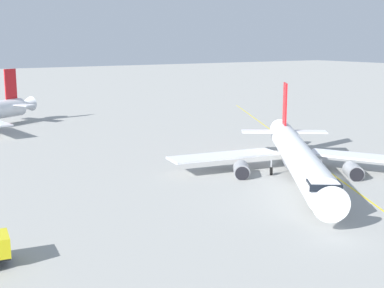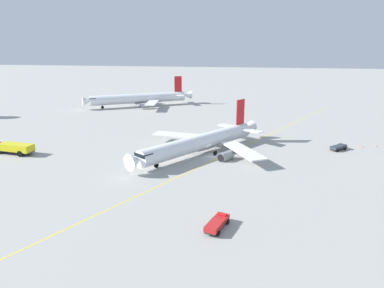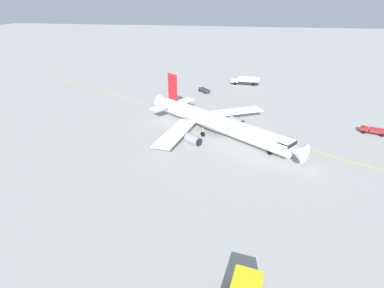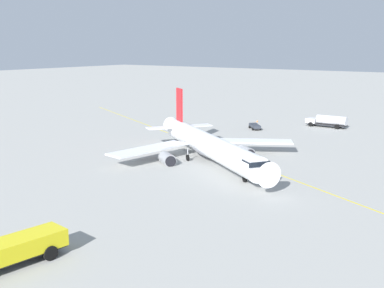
# 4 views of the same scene
# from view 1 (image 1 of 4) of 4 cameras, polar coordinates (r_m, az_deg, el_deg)

# --- Properties ---
(ground_plane) EXTENTS (600.00, 600.00, 0.00)m
(ground_plane) POSITION_cam_1_polar(r_m,az_deg,el_deg) (73.61, 13.62, -3.36)
(ground_plane) COLOR #9E9E99
(airliner_main) EXTENTS (36.06, 29.16, 11.40)m
(airliner_main) POSITION_cam_1_polar(r_m,az_deg,el_deg) (71.85, 11.06, -1.43)
(airliner_main) COLOR white
(airliner_main) RESTS_ON ground_plane
(taxiway_centreline) EXTENTS (146.31, 76.27, 0.01)m
(taxiway_centreline) POSITION_cam_1_polar(r_m,az_deg,el_deg) (71.63, 15.57, -3.84)
(taxiway_centreline) COLOR yellow
(taxiway_centreline) RESTS_ON ground_plane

